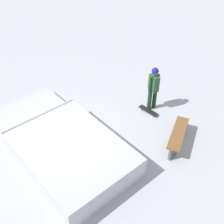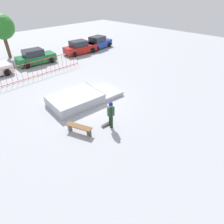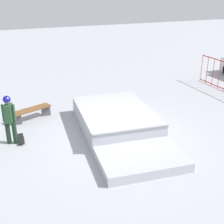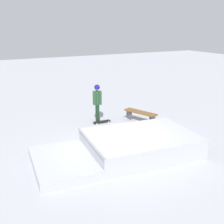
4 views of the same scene
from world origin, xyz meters
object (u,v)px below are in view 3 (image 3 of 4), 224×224
(skater, at_px, (9,116))
(park_bench, at_px, (31,112))
(skate_ramp, at_px, (119,124))
(skateboard, at_px, (21,139))

(skater, distance_m, park_bench, 2.06)
(skate_ramp, relative_size, skater, 3.26)
(skateboard, relative_size, park_bench, 0.49)
(skateboard, height_order, park_bench, park_bench)
(skateboard, xyz_separation_m, park_bench, (-1.65, 0.63, 0.28))
(skater, height_order, skateboard, skater)
(skate_ramp, xyz_separation_m, park_bench, (-2.32, -2.80, 0.04))
(skater, height_order, park_bench, skater)
(skate_ramp, xyz_separation_m, skateboard, (-0.67, -3.43, -0.24))
(skater, xyz_separation_m, skateboard, (-0.08, 0.28, -0.93))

